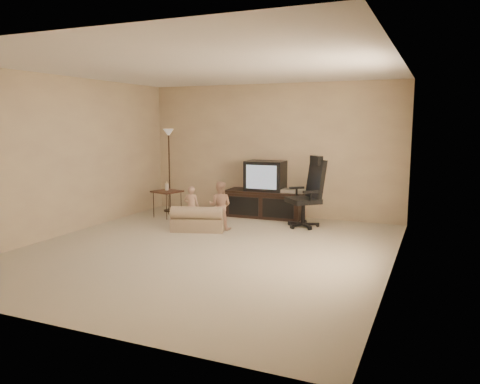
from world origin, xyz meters
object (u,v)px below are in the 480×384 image
object	(u,v)px
toddler_left	(191,207)
toddler_right	(220,206)
office_chair	(307,202)
child_sofa	(198,221)
tv_stand	(266,194)
side_table	(167,192)
floor_lamp	(169,151)

from	to	relation	value
toddler_left	toddler_right	world-z (taller)	toddler_right
office_chair	toddler_left	distance (m)	1.98
child_sofa	toddler_left	size ratio (longest dim) A/B	1.35
tv_stand	child_sofa	distance (m)	1.66
side_table	child_sofa	xyz separation A→B (m)	(1.07, -0.77, -0.32)
child_sofa	office_chair	bearing A→B (deg)	14.38
floor_lamp	child_sofa	bearing A→B (deg)	-44.22
floor_lamp	child_sofa	world-z (taller)	floor_lamp
toddler_left	side_table	bearing A→B (deg)	-47.55
side_table	toddler_left	xyz separation A→B (m)	(0.86, -0.61, -0.13)
floor_lamp	side_table	bearing A→B (deg)	-62.88
office_chair	side_table	size ratio (longest dim) A/B	1.78
tv_stand	office_chair	distance (m)	1.07
toddler_right	floor_lamp	bearing A→B (deg)	-43.00
side_table	tv_stand	bearing A→B (deg)	23.43
toddler_left	toddler_right	distance (m)	0.51
office_chair	toddler_left	world-z (taller)	office_chair
office_chair	child_sofa	distance (m)	1.89
toddler_right	office_chair	bearing A→B (deg)	-158.82
office_chair	side_table	bearing A→B (deg)	-127.84
tv_stand	toddler_right	world-z (taller)	tv_stand
tv_stand	office_chair	size ratio (longest dim) A/B	1.24
floor_lamp	toddler_right	size ratio (longest dim) A/B	2.04
toddler_left	tv_stand	bearing A→B (deg)	-134.15
tv_stand	side_table	bearing A→B (deg)	-158.11
toddler_left	toddler_right	size ratio (longest dim) A/B	0.88
office_chair	child_sofa	size ratio (longest dim) A/B	1.26
child_sofa	toddler_left	bearing A→B (deg)	125.16
floor_lamp	office_chair	bearing A→B (deg)	-6.08
toddler_right	child_sofa	bearing A→B (deg)	28.86
floor_lamp	toddler_left	xyz separation A→B (m)	(1.14, -1.15, -0.85)
office_chair	toddler_right	bearing A→B (deg)	-102.03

